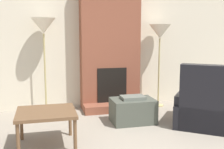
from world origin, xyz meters
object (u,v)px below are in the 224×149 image
Objects in this scene: ottoman at (133,110)px; floor_lamp_left at (43,29)px; armchair at (206,109)px; floor_lamp_right at (160,34)px; side_table at (46,115)px.

ottoman is 2.06m from floor_lamp_left.
armchair is (1.04, -0.43, 0.07)m from ottoman.
floor_lamp_left reaches higher than armchair.
floor_lamp_right is (-0.23, 1.29, 1.14)m from armchair.
floor_lamp_left is at bearing 147.57° from ottoman.
side_table is 0.44× the size of floor_lamp_left.
armchair is at bearing -22.65° from ottoman.
ottoman is at bearing 24.76° from side_table.
armchair is 1.78× the size of side_table.
floor_lamp_left is 1.06× the size of floor_lamp_right.
armchair is at bearing -79.98° from floor_lamp_right.
floor_lamp_right is at bearing 34.25° from side_table.
floor_lamp_right is at bearing 46.37° from ottoman.
ottoman is 0.93× the size of side_table.
side_table is (-1.37, -0.63, 0.21)m from ottoman.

